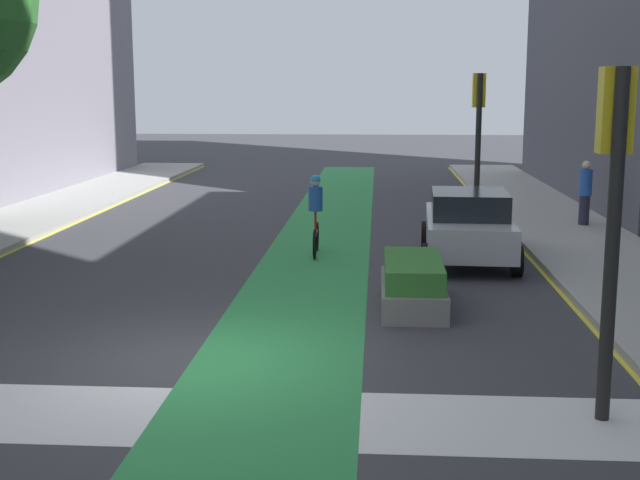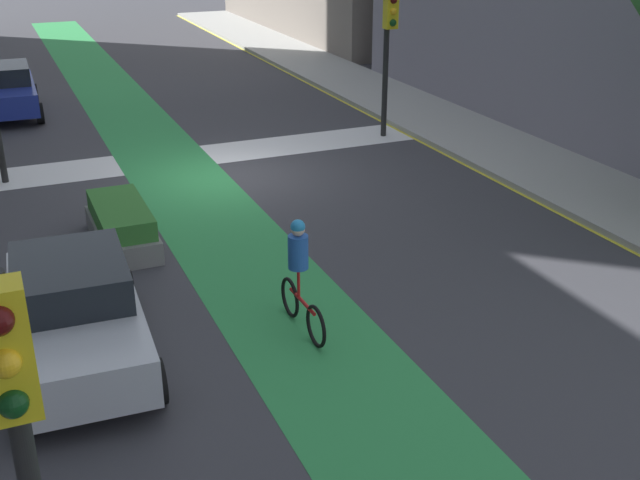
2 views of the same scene
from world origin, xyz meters
The scene contains 10 objects.
ground_plane centered at (0.00, 0.00, 0.00)m, with size 120.00×120.00×0.00m, color #38383D.
bike_lane_paint centered at (1.17, 0.00, 0.00)m, with size 2.40×60.00×0.01m, color #2D8C47.
crosswalk_band centered at (0.00, -2.00, 0.00)m, with size 12.00×1.80×0.01m, color silver.
curb_stripe_right centered at (6.00, 0.00, 0.01)m, with size 0.16×60.00×0.01m, color yellow.
traffic_signal_near_right centered at (5.15, -1.64, 2.81)m, with size 0.35×0.52×3.99m.
traffic_signal_far_right centered at (5.36, 13.23, 2.94)m, with size 0.35×0.52×4.19m.
car_silver_right_far centered at (4.54, 7.30, 0.80)m, with size 2.18×4.28×1.57m.
cyclist_in_lane centered at (1.14, 7.73, 0.97)m, with size 0.32×1.73×1.86m.
pedestrian_sidewalk_right_a centered at (8.08, 11.74, 1.03)m, with size 0.34×0.34×1.72m.
median_planter centered at (3.17, 3.23, 0.40)m, with size 1.09×2.61×0.85m.
Camera 1 is at (2.54, -11.21, 3.75)m, focal length 47.59 mm.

